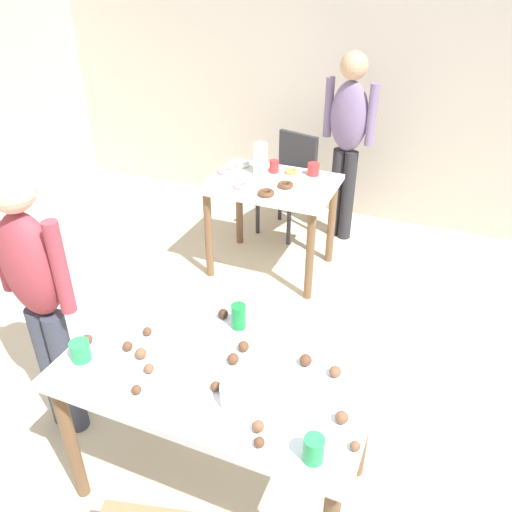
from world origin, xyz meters
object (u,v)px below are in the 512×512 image
chair_far_table (290,178)px  mixing_bowl (243,393)px  dining_table_near (218,385)px  pitcher_far (260,159)px  soda_can (239,316)px  dining_table_far (272,197)px  person_girl_near (37,289)px  person_adult_far (348,132)px

chair_far_table → mixing_bowl: 2.86m
dining_table_near → pitcher_far: (-0.64, 2.04, 0.22)m
soda_can → pitcher_far: pitcher_far is taller
dining_table_far → soda_can: bearing=-74.1°
dining_table_far → mixing_bowl: (0.67, -2.05, 0.16)m
person_girl_near → person_adult_far: person_adult_far is taller
person_girl_near → chair_far_table: bearing=82.5°
dining_table_far → person_girl_near: 1.97m
dining_table_near → chair_far_table: chair_far_table is taller
person_girl_near → pitcher_far: size_ratio=6.29×
person_girl_near → mixing_bowl: (1.10, -0.14, -0.10)m
chair_far_table → person_girl_near: size_ratio=0.58×
person_adult_far → pitcher_far: 0.81m
chair_far_table → pitcher_far: pitcher_far is taller
dining_table_near → pitcher_far: pitcher_far is taller
soda_can → person_girl_near: bearing=-163.9°
dining_table_far → mixing_bowl: size_ratio=5.26×
person_adult_far → mixing_bowl: (0.30, -2.79, -0.16)m
dining_table_far → person_adult_far: size_ratio=0.59×
person_girl_near → mixing_bowl: person_girl_near is taller
dining_table_far → mixing_bowl: mixing_bowl is taller
dining_table_near → person_girl_near: size_ratio=0.88×
mixing_bowl → person_adult_far: bearing=96.1°
pitcher_far → mixing_bowl: bearing=-69.4°
person_girl_near → pitcher_far: person_girl_near is taller
chair_far_table → dining_table_far: bearing=-82.3°
person_adult_far → pitcher_far: size_ratio=6.66×
dining_table_far → chair_far_table: (-0.09, 0.70, -0.13)m
chair_far_table → soda_can: 2.43m
dining_table_far → pitcher_far: (-0.14, 0.12, 0.25)m
chair_far_table → pitcher_far: 0.69m
dining_table_near → pitcher_far: bearing=107.4°
chair_far_table → mixing_bowl: chair_far_table is taller
dining_table_near → chair_far_table: size_ratio=1.50×
dining_table_near → dining_table_far: size_ratio=1.41×
mixing_bowl → dining_table_near: bearing=144.3°
person_girl_near → person_adult_far: (0.80, 2.64, 0.06)m
person_adult_far → chair_far_table: bearing=-174.9°
dining_table_far → dining_table_near: bearing=-75.6°
dining_table_near → dining_table_far: 1.98m
dining_table_far → person_girl_near: bearing=-102.9°
soda_can → pitcher_far: bearing=109.2°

